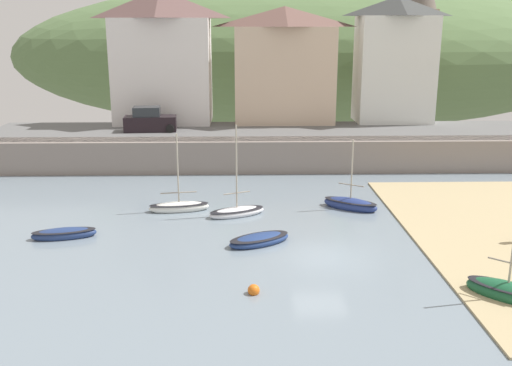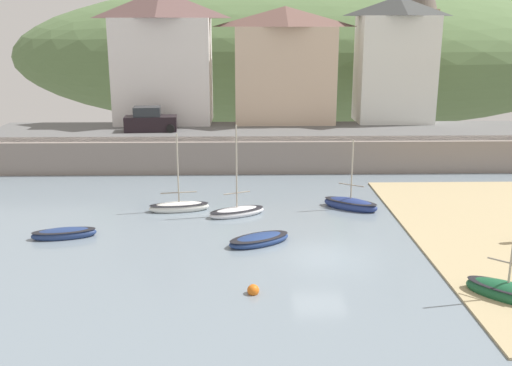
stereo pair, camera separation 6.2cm
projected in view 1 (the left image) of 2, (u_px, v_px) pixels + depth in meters
quay_seawall at (291, 151)px, 44.06m from camera, size 48.00×9.40×2.40m
hillside_backdrop at (313, 55)px, 79.20m from camera, size 80.00×44.00×19.12m
waterfront_building_left at (162, 56)px, 49.51m from camera, size 8.44×5.27×11.09m
waterfront_building_centre at (284, 64)px, 49.93m from camera, size 8.75×5.07×9.76m
waterfront_building_right at (395, 59)px, 50.04m from camera, size 6.72×4.50×10.59m
church_with_spire at (418, 32)px, 53.38m from camera, size 3.00×3.00×14.78m
sailboat_blue_trim at (259, 240)px, 29.10m from camera, size 3.57×2.77×0.62m
sailboat_far_left at (508, 292)px, 23.11m from camera, size 3.29×3.12×4.80m
fishing_boat_green at (237, 211)px, 33.44m from camera, size 3.56×2.44×5.40m
rowboat_small_beached at (350, 204)px, 34.68m from camera, size 3.49×2.86×4.36m
motorboat_with_cabin at (179, 207)px, 34.26m from camera, size 3.67×1.62×4.77m
sailboat_tall_mast at (64, 234)px, 29.90m from camera, size 3.40×1.71×0.68m
parked_car_near_slipway at (150, 121)px, 46.42m from camera, size 4.21×1.99×1.95m
mooring_buoy at (254, 290)px, 23.65m from camera, size 0.49×0.49×0.49m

